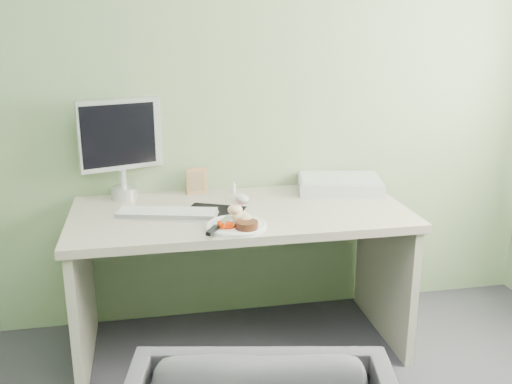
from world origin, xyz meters
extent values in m
plane|color=gray|center=(0.00, 2.00, 1.35)|extent=(3.50, 0.00, 3.50)
cube|color=beige|center=(0.00, 1.62, 0.71)|extent=(1.60, 0.75, 0.04)
cube|color=#B0AA96|center=(-0.76, 1.62, 0.34)|extent=(0.04, 0.70, 0.69)
cube|color=#B0AA96|center=(0.76, 1.62, 0.34)|extent=(0.04, 0.70, 0.69)
cylinder|color=white|center=(-0.06, 1.38, 0.74)|extent=(0.27, 0.27, 0.01)
cylinder|color=black|center=(-0.02, 1.33, 0.76)|extent=(0.11, 0.11, 0.03)
ellipsoid|color=tan|center=(-0.04, 1.42, 0.78)|extent=(0.14, 0.11, 0.07)
cube|color=red|center=(-0.11, 1.34, 0.76)|extent=(0.08, 0.07, 0.04)
cube|color=silver|center=(-0.11, 1.41, 0.75)|extent=(0.09, 0.14, 0.01)
cube|color=black|center=(-0.17, 1.30, 0.76)|extent=(0.07, 0.10, 0.02)
cube|color=black|center=(-0.13, 1.61, 0.73)|extent=(0.34, 0.33, 0.00)
cube|color=white|center=(-0.35, 1.60, 0.75)|extent=(0.47, 0.24, 0.02)
ellipsoid|color=white|center=(0.03, 1.75, 0.75)|extent=(0.08, 0.12, 0.04)
cube|color=#A5784D|center=(-0.18, 1.93, 0.80)|extent=(0.11, 0.04, 0.14)
cylinder|color=white|center=(0.01, 1.91, 0.75)|extent=(0.02, 0.02, 0.05)
cone|color=#83A3D1|center=(0.01, 1.91, 0.79)|extent=(0.02, 0.02, 0.02)
cube|color=silver|center=(0.57, 1.84, 0.76)|extent=(0.48, 0.37, 0.07)
cylinder|color=silver|center=(-0.55, 1.92, 0.76)|extent=(0.13, 0.13, 0.06)
cylinder|color=silver|center=(-0.55, 1.92, 0.83)|extent=(0.03, 0.03, 0.09)
cube|color=silver|center=(-0.55, 1.94, 1.06)|extent=(0.41, 0.17, 0.35)
cube|color=black|center=(-0.55, 1.92, 1.06)|extent=(0.35, 0.13, 0.31)
camera|label=1|loc=(-0.42, -0.93, 1.59)|focal=40.00mm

